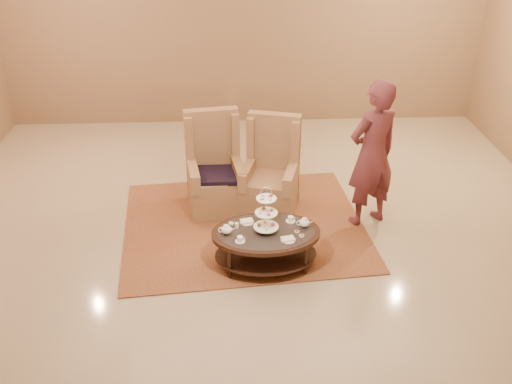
{
  "coord_description": "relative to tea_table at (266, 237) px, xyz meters",
  "views": [
    {
      "loc": [
        -0.24,
        -5.45,
        3.84
      ],
      "look_at": [
        0.03,
        0.2,
        0.67
      ],
      "focal_mm": 40.0,
      "sensor_mm": 36.0,
      "label": 1
    }
  ],
  "objects": [
    {
      "name": "ground",
      "position": [
        -0.12,
        0.27,
        -0.36
      ],
      "size": [
        8.0,
        8.0,
        0.0
      ],
      "primitive_type": "plane",
      "color": "tan",
      "rests_on": "ground"
    },
    {
      "name": "armchair_right",
      "position": [
        0.14,
        1.26,
        0.05
      ],
      "size": [
        0.82,
        0.84,
        1.24
      ],
      "rotation": [
        0.0,
        0.0,
        -0.27
      ],
      "color": "#9F744B",
      "rests_on": "ground"
    },
    {
      "name": "ceiling",
      "position": [
        -0.12,
        0.27,
        -0.36
      ],
      "size": [
        8.0,
        8.0,
        0.02
      ],
      "primitive_type": "cube",
      "color": "white",
      "rests_on": "ground"
    },
    {
      "name": "wall_back",
      "position": [
        -0.12,
        4.27,
        1.39
      ],
      "size": [
        8.0,
        0.04,
        3.5
      ],
      "primitive_type": "cube",
      "color": "#8F6D4E",
      "rests_on": "ground"
    },
    {
      "name": "tea_table",
      "position": [
        0.0,
        0.0,
        0.0
      ],
      "size": [
        1.22,
        0.86,
        1.0
      ],
      "rotation": [
        0.0,
        0.0,
        0.04
      ],
      "color": "black",
      "rests_on": "ground"
    },
    {
      "name": "person",
      "position": [
        1.31,
        0.85,
        0.56
      ],
      "size": [
        0.8,
        0.69,
        1.85
      ],
      "rotation": [
        0.0,
        0.0,
        3.59
      ],
      "color": "brown",
      "rests_on": "ground"
    },
    {
      "name": "armchair_left",
      "position": [
        -0.58,
        1.34,
        0.07
      ],
      "size": [
        0.78,
        0.8,
        1.27
      ],
      "rotation": [
        0.0,
        0.0,
        0.15
      ],
      "color": "#9F744B",
      "rests_on": "ground"
    },
    {
      "name": "rug",
      "position": [
        -0.22,
        0.82,
        -0.35
      ],
      "size": [
        3.14,
        2.7,
        0.02
      ],
      "rotation": [
        0.0,
        0.0,
        0.09
      ],
      "color": "#976235",
      "rests_on": "ground"
    }
  ]
}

